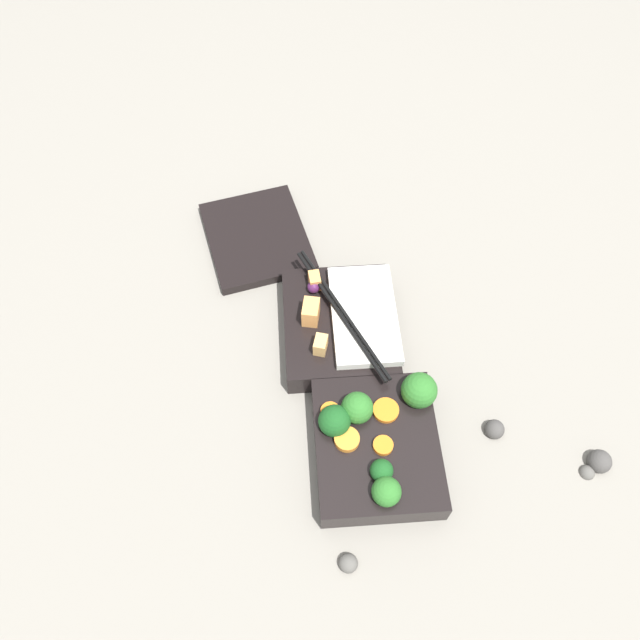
# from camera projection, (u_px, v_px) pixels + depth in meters

# --- Properties ---
(ground_plane) EXTENTS (3.00, 3.00, 0.00)m
(ground_plane) POSITION_uv_depth(u_px,v_px,m) (344.00, 385.00, 0.80)
(ground_plane) COLOR gray
(bento_tray_vegetable) EXTENTS (0.17, 0.15, 0.07)m
(bento_tray_vegetable) POSITION_uv_depth(u_px,v_px,m) (377.00, 441.00, 0.73)
(bento_tray_vegetable) COLOR black
(bento_tray_vegetable) RESTS_ON ground_plane
(bento_tray_rice) EXTENTS (0.21, 0.14, 0.07)m
(bento_tray_rice) POSITION_uv_depth(u_px,v_px,m) (343.00, 324.00, 0.82)
(bento_tray_rice) COLOR black
(bento_tray_rice) RESTS_ON ground_plane
(bento_lid) EXTENTS (0.19, 0.17, 0.01)m
(bento_lid) POSITION_uv_depth(u_px,v_px,m) (257.00, 238.00, 0.92)
(bento_lid) COLOR black
(bento_lid) RESTS_ON ground_plane
(pebble_0) EXTENTS (0.02, 0.02, 0.02)m
(pebble_0) POSITION_uv_depth(u_px,v_px,m) (494.00, 429.00, 0.76)
(pebble_0) COLOR #474442
(pebble_0) RESTS_ON ground_plane
(pebble_1) EXTENTS (0.02, 0.02, 0.02)m
(pebble_1) POSITION_uv_depth(u_px,v_px,m) (348.00, 563.00, 0.68)
(pebble_1) COLOR #595651
(pebble_1) RESTS_ON ground_plane
(pebble_2) EXTENTS (0.02, 0.02, 0.02)m
(pebble_2) POSITION_uv_depth(u_px,v_px,m) (588.00, 471.00, 0.73)
(pebble_2) COLOR #595651
(pebble_2) RESTS_ON ground_plane
(pebble_3) EXTENTS (0.03, 0.03, 0.03)m
(pebble_3) POSITION_uv_depth(u_px,v_px,m) (599.00, 461.00, 0.74)
(pebble_3) COLOR #474442
(pebble_3) RESTS_ON ground_plane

